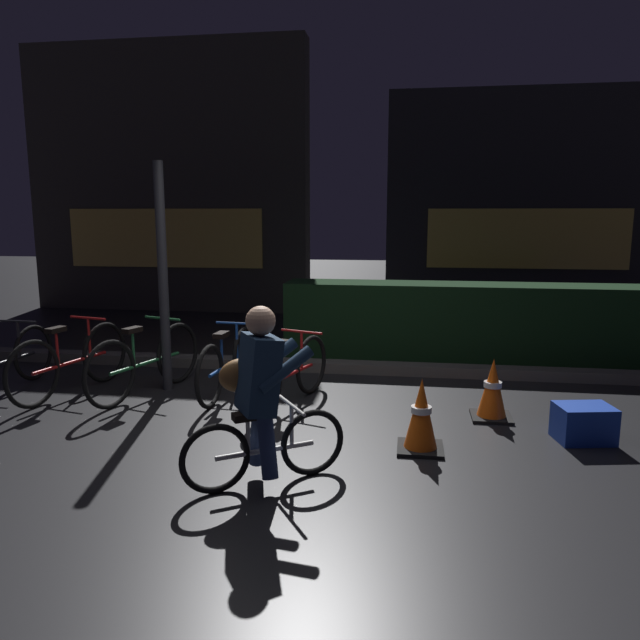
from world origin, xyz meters
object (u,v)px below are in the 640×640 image
at_px(parked_bike_center_left, 146,362).
at_px(blue_crate, 584,423).
at_px(parked_bike_center_right, 228,363).
at_px(traffic_cone_near, 421,416).
at_px(parked_bike_leftmost, 3,361).
at_px(parked_bike_left_mid, 71,361).
at_px(cyclist, 260,396).
at_px(street_post, 163,279).
at_px(parked_bike_right_mid, 289,373).
at_px(traffic_cone_far, 493,390).

height_order(parked_bike_center_left, blue_crate, parked_bike_center_left).
xyz_separation_m(parked_bike_center_right, blue_crate, (3.27, -0.83, -0.18)).
relative_size(parked_bike_center_left, traffic_cone_near, 2.75).
xyz_separation_m(parked_bike_leftmost, parked_bike_left_mid, (0.75, 0.03, 0.02)).
bearing_deg(cyclist, parked_bike_center_left, 99.25).
xyz_separation_m(parked_bike_left_mid, cyclist, (2.45, -1.76, 0.28)).
bearing_deg(parked_bike_center_left, parked_bike_center_right, -62.88).
distance_m(street_post, blue_crate, 4.20).
xyz_separation_m(parked_bike_leftmost, parked_bike_right_mid, (3.05, -0.02, -0.01)).
relative_size(street_post, traffic_cone_far, 4.23).
bearing_deg(parked_bike_center_right, street_post, 89.47).
bearing_deg(traffic_cone_near, parked_bike_right_mid, 142.52).
distance_m(parked_bike_right_mid, cyclist, 1.75).
relative_size(parked_bike_center_right, parked_bike_right_mid, 1.06).
xyz_separation_m(parked_bike_right_mid, traffic_cone_near, (1.25, -0.96, -0.04)).
height_order(parked_bike_left_mid, parked_bike_center_left, parked_bike_center_left).
bearing_deg(blue_crate, traffic_cone_far, 146.00).
bearing_deg(street_post, blue_crate, -12.78).
relative_size(street_post, parked_bike_center_left, 1.47).
bearing_deg(parked_bike_leftmost, cyclist, -114.26).
height_order(parked_bike_right_mid, cyclist, cyclist).
xyz_separation_m(parked_bike_leftmost, cyclist, (3.20, -1.73, 0.30)).
height_order(street_post, parked_bike_left_mid, street_post).
bearing_deg(cyclist, parked_bike_right_mid, 62.12).
xyz_separation_m(traffic_cone_far, cyclist, (-1.75, -1.61, 0.36)).
height_order(traffic_cone_near, cyclist, cyclist).
bearing_deg(parked_bike_leftmost, traffic_cone_far, -87.23).
bearing_deg(traffic_cone_far, parked_bike_left_mid, 177.97).
height_order(street_post, blue_crate, street_post).
relative_size(parked_bike_center_left, cyclist, 1.29).
height_order(parked_bike_center_left, parked_bike_right_mid, parked_bike_center_left).
relative_size(parked_bike_leftmost, traffic_cone_near, 2.66).
distance_m(parked_bike_center_right, cyclist, 2.18).
height_order(parked_bike_leftmost, parked_bike_center_left, parked_bike_center_left).
bearing_deg(traffic_cone_far, cyclist, -137.39).
bearing_deg(parked_bike_left_mid, parked_bike_right_mid, -78.32).
bearing_deg(parked_bike_right_mid, parked_bike_left_mid, 107.95).
xyz_separation_m(parked_bike_center_left, parked_bike_center_right, (0.83, 0.14, -0.02)).
bearing_deg(parked_bike_leftmost, parked_bike_right_mid, -86.15).
bearing_deg(parked_bike_center_left, blue_crate, -82.18).
xyz_separation_m(street_post, parked_bike_right_mid, (1.39, -0.34, -0.86)).
relative_size(street_post, parked_bike_center_right, 1.54).
distance_m(street_post, parked_bike_right_mid, 1.67).
distance_m(parked_bike_right_mid, traffic_cone_far, 1.91).
relative_size(parked_bike_left_mid, traffic_cone_near, 2.79).
height_order(street_post, parked_bike_center_right, street_post).
distance_m(street_post, parked_bike_center_left, 0.87).
bearing_deg(street_post, parked_bike_left_mid, -161.94).
bearing_deg(parked_bike_left_mid, parked_bike_center_right, -69.11).
distance_m(parked_bike_center_left, traffic_cone_near, 2.98).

